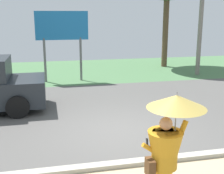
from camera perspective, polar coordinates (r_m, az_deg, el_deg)
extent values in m
cube|color=#565451|center=(10.68, -0.59, -4.71)|extent=(40.00, 8.00, 0.10)
cube|color=#4C754A|center=(18.35, -5.77, 3.09)|extent=(40.00, 8.00, 0.10)
cube|color=#B2AD9E|center=(7.08, 6.32, -14.00)|extent=(40.00, 0.24, 0.10)
cone|color=orange|center=(5.37, 9.91, -15.60)|extent=(0.60, 0.60, 1.45)
cylinder|color=orange|center=(5.19, 10.10, -11.74)|extent=(0.44, 0.44, 0.65)
sphere|color=tan|center=(5.01, 10.32, -6.94)|extent=(0.22, 0.22, 0.22)
cylinder|color=orange|center=(5.19, 13.12, -8.59)|extent=(0.24, 0.09, 0.45)
cylinder|color=orange|center=(5.10, 7.27, -11.68)|extent=(0.29, 0.08, 0.24)
cylinder|color=gray|center=(5.06, 12.10, -6.38)|extent=(0.02, 0.02, 0.75)
cone|color=gold|center=(4.96, 12.30, -2.74)|extent=(0.99, 0.99, 0.22)
cylinder|color=gray|center=(4.92, 12.37, -1.40)|extent=(0.02, 0.02, 0.10)
cube|color=black|center=(5.08, 6.76, -10.60)|extent=(0.02, 0.11, 0.16)
cube|color=brown|center=(5.18, 7.32, -15.09)|extent=(0.12, 0.24, 0.30)
cube|color=#2D3842|center=(11.03, -19.42, 3.03)|extent=(0.10, 1.70, 0.77)
cylinder|color=black|center=(12.19, -16.88, -0.87)|extent=(0.76, 0.28, 0.76)
cylinder|color=black|center=(10.27, -17.64, -3.64)|extent=(0.76, 0.28, 0.76)
cylinder|color=gray|center=(17.34, 16.86, 14.64)|extent=(0.24, 0.24, 7.53)
cylinder|color=slate|center=(15.26, -12.75, 5.02)|extent=(0.12, 0.12, 2.20)
cylinder|color=slate|center=(15.36, -6.00, 5.34)|extent=(0.12, 0.12, 2.20)
cube|color=#1E72B2|center=(15.13, -9.62, 11.57)|extent=(2.60, 0.10, 1.40)
cylinder|color=brown|center=(19.63, 10.23, 10.85)|extent=(0.36, 0.36, 4.81)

